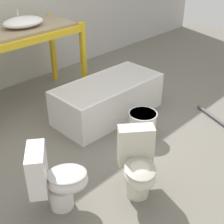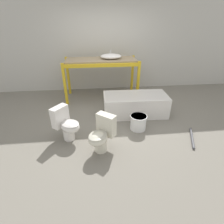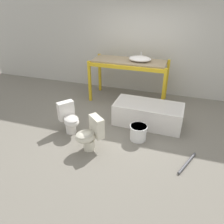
% 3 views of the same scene
% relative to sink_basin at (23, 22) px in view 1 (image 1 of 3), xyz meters
% --- Properties ---
extents(ground_plane, '(12.00, 12.00, 0.00)m').
position_rel_sink_basin_xyz_m(ground_plane, '(-0.04, -1.15, -1.21)').
color(ground_plane, slate).
extents(shelving_rack, '(2.07, 0.85, 1.14)m').
position_rel_sink_basin_xyz_m(shelving_rack, '(-0.28, 0.00, -0.23)').
color(shelving_rack, gold).
rests_on(shelving_rack, ground_plane).
extents(sink_basin, '(0.58, 0.42, 0.22)m').
position_rel_sink_basin_xyz_m(sink_basin, '(0.00, 0.00, 0.00)').
color(sink_basin, white).
rests_on(sink_basin, shelving_rack).
extents(bathtub_main, '(1.56, 0.76, 0.51)m').
position_rel_sink_basin_xyz_m(bathtub_main, '(0.48, -1.15, -0.91)').
color(bathtub_main, white).
rests_on(bathtub_main, ground_plane).
extents(toilet_near, '(0.61, 0.58, 0.67)m').
position_rel_sink_basin_xyz_m(toilet_near, '(-1.08, -2.00, -0.87)').
color(toilet_near, white).
rests_on(toilet_near, ground_plane).
extents(toilet_far, '(0.59, 0.61, 0.67)m').
position_rel_sink_basin_xyz_m(toilet_far, '(-0.42, -2.42, -0.87)').
color(toilet_far, silver).
rests_on(toilet_far, ground_plane).
extents(bucket_white, '(0.36, 0.36, 0.33)m').
position_rel_sink_basin_xyz_m(bucket_white, '(0.40, -1.82, -1.04)').
color(bucket_white, white).
rests_on(bucket_white, ground_plane).
extents(loose_pipe, '(0.31, 0.65, 0.05)m').
position_rel_sink_basin_xyz_m(loose_pipe, '(1.41, -2.30, -1.18)').
color(loose_pipe, '#4C4C51').
rests_on(loose_pipe, ground_plane).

